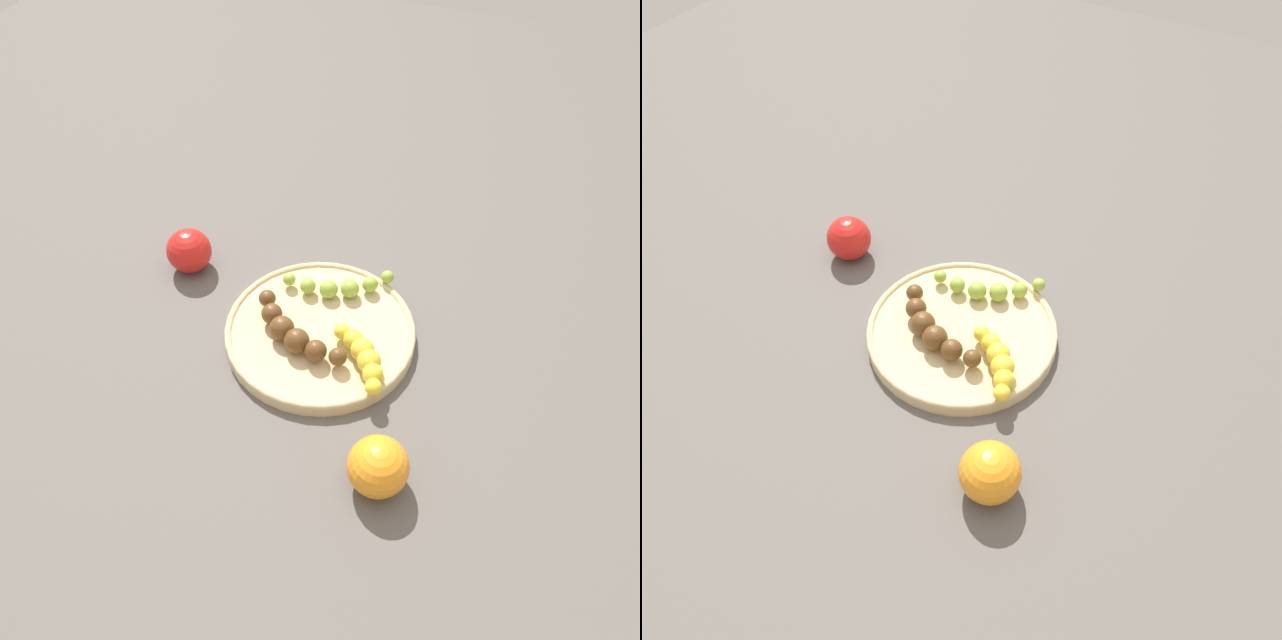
% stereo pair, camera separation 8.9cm
% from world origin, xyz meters
% --- Properties ---
extents(ground_plane, '(2.40, 2.40, 0.00)m').
position_xyz_m(ground_plane, '(0.00, 0.00, 0.00)').
color(ground_plane, '#56514C').
extents(fruit_bowl, '(0.28, 0.28, 0.02)m').
position_xyz_m(fruit_bowl, '(0.00, 0.00, 0.01)').
color(fruit_bowl, '#D1B784').
rests_on(fruit_bowl, ground_plane).
extents(banana_overripe, '(0.16, 0.10, 0.04)m').
position_xyz_m(banana_overripe, '(-0.03, -0.03, 0.04)').
color(banana_overripe, '#593819').
rests_on(banana_overripe, fruit_bowl).
extents(banana_yellow, '(0.09, 0.10, 0.03)m').
position_xyz_m(banana_yellow, '(0.08, -0.04, 0.04)').
color(banana_yellow, yellow).
rests_on(banana_yellow, fruit_bowl).
extents(banana_green, '(0.16, 0.08, 0.03)m').
position_xyz_m(banana_green, '(0.00, 0.08, 0.03)').
color(banana_green, '#8CAD38').
rests_on(banana_green, fruit_bowl).
extents(orange_fruit, '(0.08, 0.08, 0.08)m').
position_xyz_m(orange_fruit, '(0.15, -0.19, 0.04)').
color(orange_fruit, orange).
rests_on(orange_fruit, ground_plane).
extents(apple_red, '(0.07, 0.07, 0.07)m').
position_xyz_m(apple_red, '(-0.25, 0.07, 0.04)').
color(apple_red, red).
rests_on(apple_red, ground_plane).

